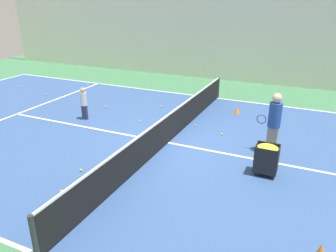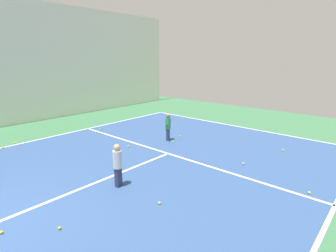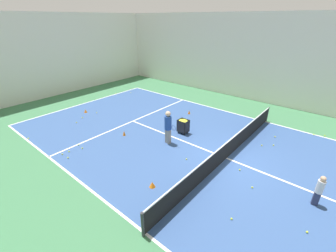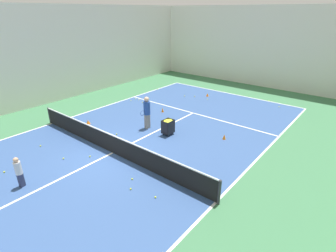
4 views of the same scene
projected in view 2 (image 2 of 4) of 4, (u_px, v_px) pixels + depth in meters
line_baseline_near at (236, 126)px, 13.87m from camera, size 10.93×0.10×0.00m
line_service_near at (168, 154)px, 9.90m from camera, size 10.93×0.10×0.00m
player_near_baseline at (168, 125)px, 11.33m from camera, size 0.39×0.54×1.18m
child_midcourt at (118, 163)px, 7.21m from camera, size 0.30×0.30×1.25m
tennis_ball_0 at (100, 129)px, 13.19m from camera, size 0.07×0.07×0.07m
tennis_ball_1 at (129, 146)px, 10.63m from camera, size 0.07×0.07×0.07m
tennis_ball_3 at (283, 150)px, 10.18m from camera, size 0.07×0.07×0.07m
tennis_ball_4 at (309, 193)px, 6.97m from camera, size 0.07×0.07×0.07m
tennis_ball_7 at (14, 143)px, 11.04m from camera, size 0.07×0.07×0.07m
tennis_ball_9 at (159, 203)px, 6.47m from camera, size 0.07×0.07×0.07m
tennis_ball_12 at (1, 232)px, 5.38m from camera, size 0.07×0.07×0.07m
tennis_ball_14 at (183, 119)px, 15.29m from camera, size 0.07×0.07×0.07m
tennis_ball_20 at (243, 163)px, 8.89m from camera, size 0.07×0.07×0.07m
tennis_ball_21 at (3, 147)px, 10.50m from camera, size 0.07×0.07×0.07m
tennis_ball_23 at (173, 142)px, 11.16m from camera, size 0.07×0.07×0.07m
tennis_ball_27 at (60, 228)px, 5.52m from camera, size 0.07×0.07×0.07m
tennis_ball_30 at (180, 136)px, 12.00m from camera, size 0.07×0.07×0.07m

